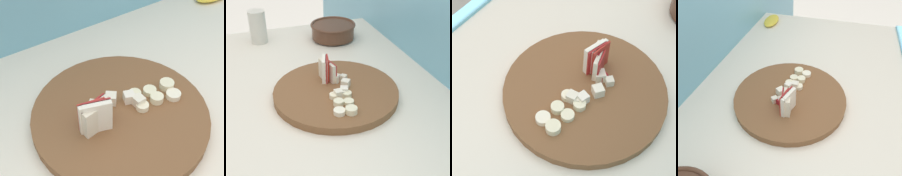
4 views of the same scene
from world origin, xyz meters
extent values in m
cube|color=#6BADC6|center=(0.00, 0.38, 0.71)|extent=(2.40, 0.04, 1.42)
cylinder|color=brown|center=(-0.04, 0.05, 0.91)|extent=(0.34, 0.34, 0.02)
cube|color=#A32323|center=(-0.10, 0.04, 0.95)|extent=(0.05, 0.02, 0.07)
cube|color=white|center=(-0.10, 0.03, 0.95)|extent=(0.05, 0.03, 0.07)
cube|color=#B22D23|center=(-0.10, 0.04, 0.95)|extent=(0.05, 0.01, 0.07)
cube|color=white|center=(-0.10, 0.04, 0.95)|extent=(0.05, 0.02, 0.07)
cube|color=maroon|center=(-0.11, 0.04, 0.95)|extent=(0.04, 0.01, 0.06)
cube|color=beige|center=(-0.11, 0.03, 0.95)|extent=(0.04, 0.02, 0.06)
cube|color=#A32323|center=(-0.09, 0.05, 0.95)|extent=(0.04, 0.01, 0.05)
cube|color=beige|center=(-0.09, 0.05, 0.95)|extent=(0.05, 0.02, 0.05)
cube|color=maroon|center=(-0.08, 0.06, 0.93)|extent=(0.02, 0.02, 0.02)
cube|color=#EFE5CC|center=(0.00, 0.04, 0.93)|extent=(0.02, 0.02, 0.02)
cube|color=beige|center=(0.00, 0.05, 0.93)|extent=(0.02, 0.02, 0.02)
cube|color=#EFE5CC|center=(-0.04, 0.07, 0.93)|extent=(0.03, 0.03, 0.02)
cube|color=white|center=(-0.01, 0.06, 0.93)|extent=(0.03, 0.03, 0.02)
cube|color=beige|center=(-0.08, 0.08, 0.93)|extent=(0.02, 0.02, 0.02)
cube|color=beige|center=(-0.08, 0.06, 0.93)|extent=(0.03, 0.03, 0.02)
cylinder|color=#F4EAC6|center=(0.00, 0.03, 0.93)|extent=(0.02, 0.02, 0.01)
cylinder|color=beige|center=(0.04, 0.03, 0.93)|extent=(0.03, 0.03, 0.01)
cylinder|color=white|center=(0.07, 0.02, 0.93)|extent=(0.03, 0.03, 0.01)
cylinder|color=beige|center=(0.01, 0.06, 0.93)|extent=(0.03, 0.03, 0.01)
cylinder|color=beige|center=(0.04, 0.05, 0.92)|extent=(0.03, 0.03, 0.01)
cylinder|color=beige|center=(0.08, 0.04, 0.93)|extent=(0.03, 0.03, 0.02)
camera|label=1|loc=(-0.28, -0.29, 1.37)|focal=50.98mm
camera|label=2|loc=(0.66, -0.19, 1.38)|focal=51.12mm
camera|label=3|loc=(0.33, 0.24, 1.48)|focal=53.94mm
camera|label=4|loc=(-0.48, -0.08, 1.36)|focal=33.46mm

